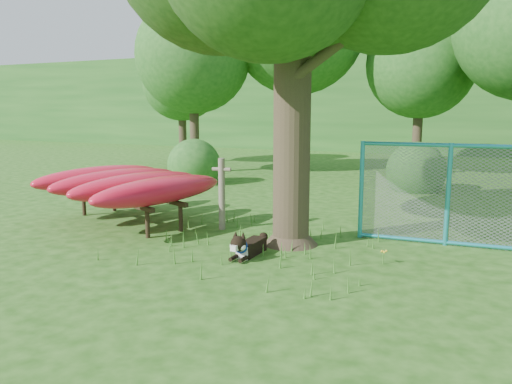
% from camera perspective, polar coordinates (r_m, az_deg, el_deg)
% --- Properties ---
extents(ground, '(80.00, 80.00, 0.00)m').
position_cam_1_polar(ground, '(8.21, -4.82, -8.05)').
color(ground, '#1B4A0E').
rests_on(ground, ground).
extents(wooden_post, '(0.41, 0.15, 1.48)m').
position_cam_1_polar(wooden_post, '(10.29, -3.93, 0.00)').
color(wooden_post, '#685F4E').
rests_on(wooden_post, ground).
extents(kayak_rack, '(4.05, 4.38, 1.14)m').
position_cam_1_polar(kayak_rack, '(11.19, -14.45, 0.95)').
color(kayak_rack, black).
rests_on(kayak_rack, ground).
extents(husky_dog, '(0.29, 1.13, 0.50)m').
position_cam_1_polar(husky_dog, '(8.47, -1.03, -6.23)').
color(husky_dog, black).
rests_on(husky_dog, ground).
extents(fence_section, '(3.20, 0.25, 3.12)m').
position_cam_1_polar(fence_section, '(9.65, 21.10, -0.30)').
color(fence_section, teal).
rests_on(fence_section, ground).
extents(wildflower_clump, '(0.11, 0.10, 0.24)m').
position_cam_1_polar(wildflower_clump, '(8.31, 14.36, -6.73)').
color(wildflower_clump, '#417C28').
rests_on(wildflower_clump, ground).
extents(bg_tree_a, '(4.40, 4.40, 6.70)m').
position_cam_1_polar(bg_tree_a, '(19.86, -7.22, 15.17)').
color(bg_tree_a, '#33291B').
rests_on(bg_tree_a, ground).
extents(bg_tree_b, '(5.20, 5.20, 8.22)m').
position_cam_1_polar(bg_tree_b, '(20.27, 4.79, 18.30)').
color(bg_tree_b, '#33291B').
rests_on(bg_tree_b, ground).
extents(bg_tree_c, '(4.00, 4.00, 6.12)m').
position_cam_1_polar(bg_tree_c, '(20.02, 18.32, 13.65)').
color(bg_tree_c, '#33291B').
rests_on(bg_tree_c, ground).
extents(bg_tree_f, '(3.60, 3.60, 5.55)m').
position_cam_1_polar(bg_tree_f, '(23.66, -8.52, 12.36)').
color(bg_tree_f, '#33291B').
rests_on(bg_tree_f, ground).
extents(shrub_left, '(1.80, 1.80, 1.80)m').
position_cam_1_polar(shrub_left, '(17.02, -7.06, 1.01)').
color(shrub_left, '#20571C').
rests_on(shrub_left, ground).
extents(shrub_mid, '(1.80, 1.80, 1.80)m').
position_cam_1_polar(shrub_mid, '(16.11, 17.69, 0.16)').
color(shrub_mid, '#20571C').
rests_on(shrub_mid, ground).
extents(wooded_hillside, '(80.00, 12.00, 6.00)m').
position_cam_1_polar(wooded_hillside, '(35.03, 18.62, 9.78)').
color(wooded_hillside, '#20571C').
rests_on(wooded_hillside, ground).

